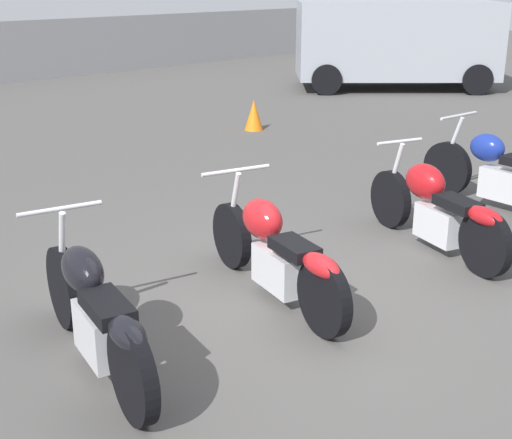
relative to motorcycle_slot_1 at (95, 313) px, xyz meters
name	(u,v)px	position (x,y,z in m)	size (l,w,h in m)	color
ground_plane	(298,307)	(1.75, -0.28, -0.44)	(60.00, 60.00, 0.00)	#514F4C
motorcycle_slot_1	(95,313)	(0.00, 0.00, 0.00)	(0.76, 2.10, 1.02)	black
motorcycle_slot_2	(275,252)	(1.73, -0.02, -0.01)	(0.84, 2.14, 0.99)	black
motorcycle_slot_3	(436,208)	(3.71, -0.31, 0.00)	(0.87, 2.05, 1.00)	black
motorcycle_slot_4	(500,172)	(5.41, -0.07, 0.01)	(0.68, 2.09, 1.04)	black
parked_van	(396,40)	(12.21, 6.46, 0.70)	(4.83, 4.71, 2.04)	#999EA8
traffic_cone_near	(254,115)	(6.39, 5.21, -0.17)	(0.33, 0.33, 0.54)	orange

